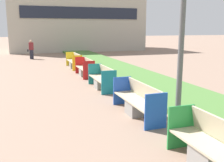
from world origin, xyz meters
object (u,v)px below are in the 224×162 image
object	(u,v)px
bench_teal_frame	(102,80)
bench_yellow_frame	(74,62)
bench_blue_frame	(138,102)
bench_red_frame	(85,69)
bench_green_frame	(211,150)
pedestrian_walking	(31,49)

from	to	relation	value
bench_teal_frame	bench_yellow_frame	xyz separation A→B (m)	(0.00, 6.34, 0.01)
bench_blue_frame	bench_yellow_frame	world-z (taller)	same
bench_teal_frame	bench_yellow_frame	bearing A→B (deg)	89.97
bench_red_frame	bench_blue_frame	bearing A→B (deg)	-89.96
bench_red_frame	bench_green_frame	bearing A→B (deg)	-90.01
bench_blue_frame	bench_red_frame	bearing A→B (deg)	90.04
bench_blue_frame	bench_yellow_frame	xyz separation A→B (m)	(0.00, 10.02, 0.00)
bench_blue_frame	bench_teal_frame	size ratio (longest dim) A/B	1.13
bench_teal_frame	bench_red_frame	bearing A→B (deg)	90.02
bench_green_frame	bench_blue_frame	size ratio (longest dim) A/B	0.78
bench_blue_frame	bench_yellow_frame	distance (m)	10.02
bench_blue_frame	bench_yellow_frame	size ratio (longest dim) A/B	1.00
bench_red_frame	pedestrian_walking	distance (m)	9.69
bench_teal_frame	pedestrian_walking	distance (m)	12.80
bench_green_frame	bench_blue_frame	distance (m)	3.24
bench_green_frame	bench_red_frame	world-z (taller)	same
bench_green_frame	bench_blue_frame	world-z (taller)	same
bench_green_frame	bench_teal_frame	bearing A→B (deg)	89.97
bench_yellow_frame	bench_blue_frame	bearing A→B (deg)	-90.00
bench_teal_frame	pedestrian_walking	size ratio (longest dim) A/B	1.34
bench_blue_frame	bench_teal_frame	world-z (taller)	same
bench_blue_frame	bench_red_frame	distance (m)	6.86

